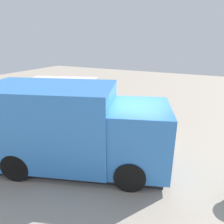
# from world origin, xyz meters

# --- Properties ---
(ground_plane) EXTENTS (40.00, 40.00, 0.00)m
(ground_plane) POSITION_xyz_m (0.00, 0.00, 0.00)
(ground_plane) COLOR #AFA290
(food_truck) EXTENTS (5.88, 3.80, 2.57)m
(food_truck) POSITION_xyz_m (-1.37, -1.10, 1.23)
(food_truck) COLOR #357DD0
(food_truck) RESTS_ON ground_plane
(person_customer) EXTENTS (0.62, 0.80, 0.89)m
(person_customer) POSITION_xyz_m (-2.20, 4.24, 0.36)
(person_customer) COLOR #766C59
(person_customer) RESTS_ON ground_plane
(planter_flowering_near) EXTENTS (0.43, 0.43, 0.65)m
(planter_flowering_near) POSITION_xyz_m (-3.51, 4.43, 0.32)
(planter_flowering_near) COLOR #B07440
(planter_flowering_near) RESTS_ON ground_plane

